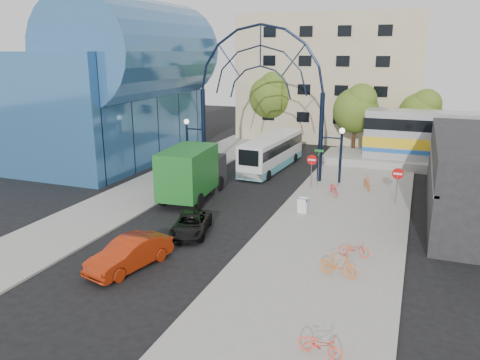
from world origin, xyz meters
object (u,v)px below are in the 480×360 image
at_px(tree_north_c, 422,111).
at_px(red_sedan, 130,254).
at_px(black_suv, 191,224).
at_px(stop_sign, 312,163).
at_px(tree_north_a, 357,108).
at_px(city_bus, 272,152).
at_px(bike_far_b, 339,265).
at_px(bike_far_a, 354,249).
at_px(bike_far_c, 320,345).
at_px(street_name_sign, 319,160).
at_px(bike_near_a, 334,188).
at_px(green_truck, 193,172).
at_px(do_not_enter_sign, 398,177).
at_px(sandwich_board, 302,204).
at_px(gateway_arch, 260,70).
at_px(bike_near_b, 367,182).
at_px(tree_north_b, 272,94).

relative_size(tree_north_c, red_sedan, 1.45).
bearing_deg(black_suv, stop_sign, 53.96).
distance_m(tree_north_a, city_bus, 11.27).
distance_m(tree_north_a, bike_far_b, 28.18).
xyz_separation_m(bike_far_a, bike_far_c, (0.03, -8.42, 0.02)).
xyz_separation_m(street_name_sign, tree_north_a, (0.92, 13.33, 2.48)).
distance_m(red_sedan, bike_near_a, 16.58).
distance_m(green_truck, bike_far_a, 13.69).
distance_m(do_not_enter_sign, bike_near_a, 4.52).
relative_size(tree_north_c, bike_far_a, 4.18).
distance_m(sandwich_board, city_bus, 12.15).
xyz_separation_m(gateway_arch, sandwich_board, (5.60, -8.02, -7.81)).
relative_size(sandwich_board, bike_far_a, 0.64).
xyz_separation_m(do_not_enter_sign, bike_far_b, (-1.82, -11.81, -1.30)).
relative_size(bike_near_b, bike_far_c, 1.07).
distance_m(street_name_sign, city_bus, 6.58).
xyz_separation_m(stop_sign, tree_north_a, (1.32, 13.93, 2.61)).
xyz_separation_m(street_name_sign, green_truck, (-7.69, -5.70, -0.29)).
bearing_deg(street_name_sign, bike_far_c, -77.89).
xyz_separation_m(street_name_sign, bike_far_a, (4.37, -12.04, -1.60)).
xyz_separation_m(green_truck, red_sedan, (2.19, -11.20, -1.10)).
distance_m(gateway_arch, tree_north_c, 18.95).
xyz_separation_m(sandwich_board, bike_far_c, (3.99, -13.83, -0.20)).
height_order(tree_north_b, city_bus, tree_north_b).
xyz_separation_m(sandwich_board, bike_far_b, (3.58, -7.78, -0.07)).
height_order(tree_north_c, bike_far_a, tree_north_c).
height_order(do_not_enter_sign, tree_north_b, tree_north_b).
relative_size(gateway_arch, green_truck, 1.81).
height_order(tree_north_a, green_truck, tree_north_a).
xyz_separation_m(do_not_enter_sign, red_sedan, (-11.30, -14.30, -1.24)).
relative_size(street_name_sign, bike_far_a, 1.80).
relative_size(red_sedan, bike_far_c, 2.77).
distance_m(sandwich_board, bike_near_a, 4.87).
relative_size(red_sedan, bike_near_a, 2.56).
relative_size(bike_far_a, bike_far_c, 0.96).
height_order(street_name_sign, tree_north_a, tree_north_a).
height_order(street_name_sign, sandwich_board, street_name_sign).
xyz_separation_m(tree_north_c, bike_far_c, (-2.53, -35.78, -3.73)).
bearing_deg(street_name_sign, tree_north_c, 65.69).
distance_m(tree_north_c, bike_far_c, 36.07).
bearing_deg(tree_north_c, gateway_arch, -131.04).
distance_m(tree_north_c, bike_near_b, 15.78).
height_order(bike_far_a, bike_far_c, bike_far_c).
xyz_separation_m(city_bus, green_truck, (-2.71, -9.95, 0.37)).
bearing_deg(do_not_enter_sign, gateway_arch, 160.01).
relative_size(stop_sign, red_sedan, 0.56).
bearing_deg(bike_near_a, tree_north_c, 46.81).
bearing_deg(green_truck, bike_near_b, 22.82).
relative_size(gateway_arch, bike_near_a, 7.78).
bearing_deg(city_bus, tree_north_a, 60.55).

